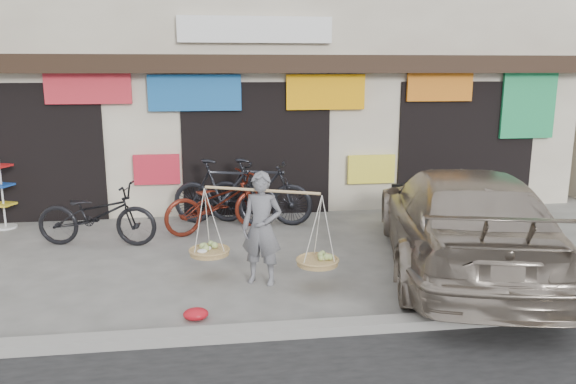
{
  "coord_description": "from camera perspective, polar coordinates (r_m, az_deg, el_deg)",
  "views": [
    {
      "loc": [
        -0.9,
        -7.82,
        2.96
      ],
      "look_at": [
        0.29,
        0.9,
        1.02
      ],
      "focal_mm": 35.0,
      "sensor_mm": 36.0,
      "label": 1
    }
  ],
  "objects": [
    {
      "name": "ground",
      "position": [
        8.41,
        -1.14,
        -8.19
      ],
      "size": [
        70.0,
        70.0,
        0.0
      ],
      "primitive_type": "plane",
      "color": "slate",
      "rests_on": "ground"
    },
    {
      "name": "bike_1",
      "position": [
        10.8,
        -6.39,
        -0.08
      ],
      "size": [
        2.19,
        1.29,
        1.27
      ],
      "primitive_type": "imported",
      "rotation": [
        0.0,
        0.0,
        1.22
      ],
      "color": "black",
      "rests_on": "ground"
    },
    {
      "name": "bike_2",
      "position": [
        10.44,
        -7.14,
        -1.03
      ],
      "size": [
        2.2,
        1.51,
        1.1
      ],
      "primitive_type": "imported",
      "rotation": [
        0.0,
        0.0,
        1.99
      ],
      "color": "#54190E",
      "rests_on": "ground"
    },
    {
      "name": "kerb",
      "position": [
        6.56,
        0.95,
        -13.8
      ],
      "size": [
        70.0,
        0.25,
        0.12
      ],
      "primitive_type": "cube",
      "color": "gray",
      "rests_on": "ground"
    },
    {
      "name": "display_rack",
      "position": [
        11.82,
        -27.0,
        -0.5
      ],
      "size": [
        0.46,
        0.46,
        1.47
      ],
      "rotation": [
        0.0,
        0.0,
        -0.39
      ],
      "color": "silver",
      "rests_on": "ground"
    },
    {
      "name": "bike_3",
      "position": [
        10.84,
        -3.0,
        0.02
      ],
      "size": [
        2.19,
        1.29,
        1.27
      ],
      "primitive_type": "imported",
      "rotation": [
        0.0,
        0.0,
        1.22
      ],
      "color": "black",
      "rests_on": "ground"
    },
    {
      "name": "suv",
      "position": [
        8.75,
        17.2,
        -2.66
      ],
      "size": [
        3.37,
        5.66,
        1.54
      ],
      "rotation": [
        0.0,
        0.0,
        2.9
      ],
      "color": "#A19382",
      "rests_on": "ground"
    },
    {
      "name": "bike_0",
      "position": [
        10.07,
        -18.86,
        -2.2
      ],
      "size": [
        2.13,
        1.05,
        1.07
      ],
      "primitive_type": "imported",
      "rotation": [
        0.0,
        0.0,
        1.4
      ],
      "color": "black",
      "rests_on": "ground"
    },
    {
      "name": "street_vendor",
      "position": [
        7.81,
        -2.68,
        -4.18
      ],
      "size": [
        2.02,
        1.19,
        1.59
      ],
      "rotation": [
        0.0,
        0.0,
        -0.41
      ],
      "color": "slate",
      "rests_on": "ground"
    },
    {
      "name": "shophouse_block",
      "position": [
        14.27,
        -4.3,
        14.35
      ],
      "size": [
        14.0,
        6.32,
        7.0
      ],
      "color": "beige",
      "rests_on": "ground"
    },
    {
      "name": "red_bag",
      "position": [
        7.0,
        -9.35,
        -12.13
      ],
      "size": [
        0.31,
        0.25,
        0.14
      ],
      "primitive_type": "ellipsoid",
      "color": "red",
      "rests_on": "ground"
    }
  ]
}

